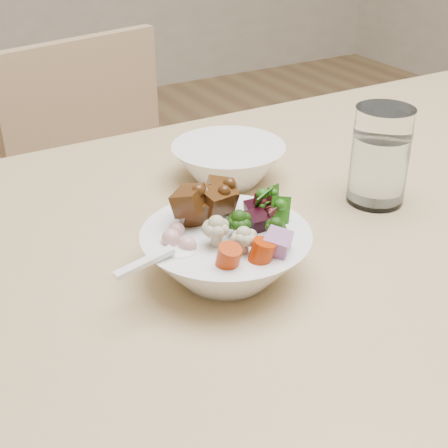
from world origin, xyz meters
The scene contains 5 objects.
chair_far centered at (-0.33, 0.61, 0.50)m, with size 0.49×0.49×0.89m.
food_bowl centered at (-0.47, -0.11, 0.83)m, with size 0.19×0.19×0.10m.
soup_spoon centered at (-0.54, -0.13, 0.85)m, with size 0.10×0.03×0.02m.
water_glass centered at (-0.19, -0.06, 0.86)m, with size 0.08×0.08×0.14m.
side_bowl centered at (-0.34, 0.10, 0.82)m, with size 0.17×0.17×0.06m, color white, non-canonical shape.
Camera 1 is at (-0.77, -0.63, 1.20)m, focal length 50.00 mm.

